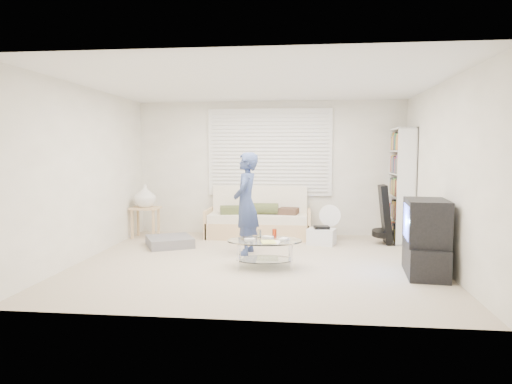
# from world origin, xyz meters

# --- Properties ---
(ground) EXTENTS (5.00, 5.00, 0.00)m
(ground) POSITION_xyz_m (0.00, 0.00, 0.00)
(ground) COLOR tan
(ground) RESTS_ON ground
(room_shell) EXTENTS (5.02, 4.52, 2.51)m
(room_shell) POSITION_xyz_m (0.00, 0.48, 1.63)
(room_shell) COLOR beige
(room_shell) RESTS_ON ground
(window_blinds) EXTENTS (2.32, 0.08, 1.62)m
(window_blinds) POSITION_xyz_m (0.00, 2.20, 1.55)
(window_blinds) COLOR silver
(window_blinds) RESTS_ON ground
(futon_sofa) EXTENTS (1.89, 0.76, 0.92)m
(futon_sofa) POSITION_xyz_m (-0.17, 1.87, 0.30)
(futon_sofa) COLOR tan
(futon_sofa) RESTS_ON ground
(grey_floor_pillow) EXTENTS (0.94, 0.94, 0.16)m
(grey_floor_pillow) POSITION_xyz_m (-1.55, 0.90, 0.08)
(grey_floor_pillow) COLOR slate
(grey_floor_pillow) RESTS_ON ground
(side_table) EXTENTS (0.49, 0.40, 0.97)m
(side_table) POSITION_xyz_m (-2.22, 1.61, 0.72)
(side_table) COLOR tan
(side_table) RESTS_ON ground
(bookshelf) EXTENTS (0.31, 0.83, 1.97)m
(bookshelf) POSITION_xyz_m (2.32, 1.74, 0.98)
(bookshelf) COLOR white
(bookshelf) RESTS_ON ground
(guitar_case) EXTENTS (0.36, 0.36, 0.99)m
(guitar_case) POSITION_xyz_m (2.01, 1.47, 0.44)
(guitar_case) COLOR black
(guitar_case) RESTS_ON ground
(floor_fan) EXTENTS (0.39, 0.26, 0.64)m
(floor_fan) POSITION_xyz_m (1.11, 1.68, 0.37)
(floor_fan) COLOR white
(floor_fan) RESTS_ON ground
(storage_bin) EXTENTS (0.52, 0.43, 0.31)m
(storage_bin) POSITION_xyz_m (0.95, 1.32, 0.14)
(storage_bin) COLOR white
(storage_bin) RESTS_ON ground
(tv_unit) EXTENTS (0.56, 0.93, 0.97)m
(tv_unit) POSITION_xyz_m (2.20, -0.45, 0.47)
(tv_unit) COLOR black
(tv_unit) RESTS_ON ground
(coffee_table) EXTENTS (1.07, 0.75, 0.50)m
(coffee_table) POSITION_xyz_m (0.14, -0.30, 0.30)
(coffee_table) COLOR silver
(coffee_table) RESTS_ON ground
(standing_person) EXTENTS (0.44, 0.61, 1.55)m
(standing_person) POSITION_xyz_m (-0.22, 0.50, 0.78)
(standing_person) COLOR navy
(standing_person) RESTS_ON ground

